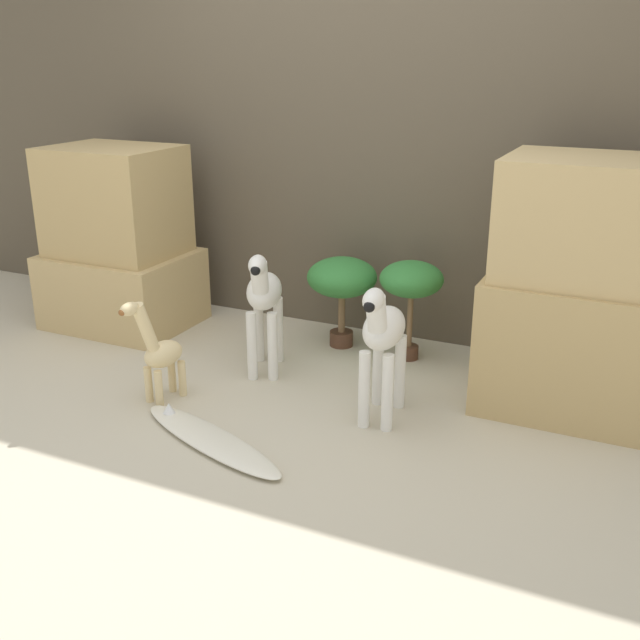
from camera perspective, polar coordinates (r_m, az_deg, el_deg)
ground_plane at (r=3.50m, az=-6.42°, el=-8.05°), size 14.00×14.00×0.00m
wall_back at (r=4.43m, az=3.14°, el=12.99°), size 6.40×0.08×2.20m
rock_pillar_left at (r=4.75m, az=-15.08°, el=5.58°), size 0.85×0.67×1.10m
rock_pillar_right at (r=3.68m, az=19.33°, el=1.93°), size 0.85×0.67×1.19m
zebra_right at (r=3.39m, az=4.78°, el=-1.28°), size 0.22×0.48×0.69m
zebra_left at (r=3.90m, az=-4.31°, el=1.63°), size 0.30×0.48×0.69m
giraffe_figurine at (r=3.70m, az=-12.18°, el=-2.40°), size 0.17×0.35×0.55m
potted_palm_front at (r=4.08m, az=6.98°, el=2.86°), size 0.35×0.35×0.56m
potted_palm_back at (r=4.26m, az=1.68°, el=3.05°), size 0.40×0.40×0.53m
surfboard at (r=3.37m, az=-8.41°, el=-8.92°), size 0.92×0.49×0.08m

